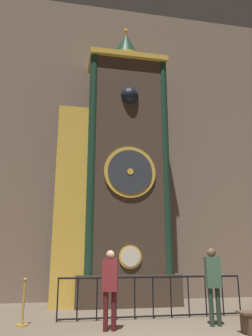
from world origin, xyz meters
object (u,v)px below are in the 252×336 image
Objects in this scene: visitor_near at (110,282)px; visitor_far at (213,278)px; clock_tower at (117,174)px; stanchion_post at (23,310)px.

visitor_far is at bearing 15.68° from visitor_near.
visitor_far is (1.77, -3.66, -3.38)m from clock_tower.
clock_tower is 6.22× the size of visitor_near.
visitor_far is 4.59m from stanchion_post.
stanchion_post is (-1.94, 0.93, -0.67)m from visitor_near.
visitor_near is 2.25m from stanchion_post.
clock_tower reaches higher than visitor_far.
visitor_far is 1.65× the size of stanchion_post.
stanchion_post is (-2.67, -2.75, -4.10)m from clock_tower.
clock_tower is 6.01× the size of visitor_far.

